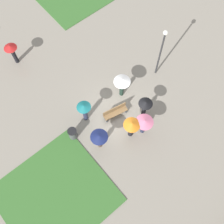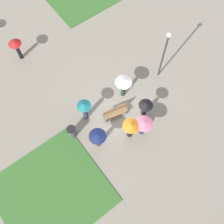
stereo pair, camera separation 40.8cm
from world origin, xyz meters
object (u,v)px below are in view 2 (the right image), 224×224
(trash_bin, at_px, (72,132))
(crowd_person_orange, at_px, (131,127))
(crowd_person_white, at_px, (124,83))
(park_bench, at_px, (115,112))
(crowd_person_pink, at_px, (144,125))
(crowd_person_navy, at_px, (98,137))
(lone_walker_far_path, at_px, (16,46))
(lamp_post, at_px, (165,50))
(crowd_person_teal, at_px, (84,108))
(crowd_person_black, at_px, (145,107))

(trash_bin, distance_m, crowd_person_orange, 3.93)
(trash_bin, relative_size, crowd_person_white, 0.48)
(park_bench, xyz_separation_m, trash_bin, (-3.17, 0.58, 0.01))
(park_bench, relative_size, crowd_person_pink, 1.00)
(crowd_person_navy, bearing_deg, lone_walker_far_path, 71.80)
(lamp_post, height_order, crowd_person_teal, lamp_post)
(crowd_person_navy, bearing_deg, lamp_post, -7.60)
(crowd_person_white, xyz_separation_m, crowd_person_black, (0.07, -2.22, -0.13))
(crowd_person_navy, bearing_deg, park_bench, 3.51)
(crowd_person_pink, relative_size, lone_walker_far_path, 0.94)
(crowd_person_orange, bearing_deg, lone_walker_far_path, 4.34)
(park_bench, bearing_deg, crowd_person_white, 45.93)
(trash_bin, relative_size, crowd_person_navy, 0.54)
(lamp_post, height_order, crowd_person_pink, lamp_post)
(trash_bin, height_order, crowd_person_black, crowd_person_black)
(crowd_person_white, bearing_deg, crowd_person_navy, 167.34)
(crowd_person_orange, xyz_separation_m, crowd_person_navy, (-2.05, 0.70, -0.05))
(trash_bin, bearing_deg, crowd_person_orange, -37.65)
(crowd_person_orange, bearing_deg, crowd_person_teal, 18.18)
(trash_bin, height_order, lone_walker_far_path, lone_walker_far_path)
(lamp_post, relative_size, lone_walker_far_path, 2.41)
(lamp_post, distance_m, crowd_person_black, 3.95)
(trash_bin, distance_m, crowd_person_black, 5.08)
(crowd_person_teal, bearing_deg, trash_bin, 165.19)
(crowd_person_pink, xyz_separation_m, crowd_person_teal, (-2.33, 3.20, -0.01))
(park_bench, relative_size, crowd_person_white, 0.90)
(lone_walker_far_path, bearing_deg, crowd_person_black, -174.46)
(lamp_post, relative_size, crowd_person_black, 2.34)
(crowd_person_orange, relative_size, crowd_person_black, 0.97)
(crowd_person_orange, relative_size, crowd_person_white, 0.96)
(crowd_person_white, xyz_separation_m, lone_walker_far_path, (-4.23, 7.24, -0.14))
(trash_bin, bearing_deg, crowd_person_teal, 19.34)
(lone_walker_far_path, bearing_deg, crowd_person_white, -168.59)
(park_bench, xyz_separation_m, crowd_person_black, (1.48, -1.26, 0.94))
(trash_bin, distance_m, crowd_person_teal, 1.79)
(crowd_person_teal, height_order, crowd_person_black, crowd_person_teal)
(crowd_person_black, relative_size, lone_walker_far_path, 1.03)
(crowd_person_orange, xyz_separation_m, crowd_person_pink, (0.76, -0.36, -0.01))
(crowd_person_pink, xyz_separation_m, crowd_person_navy, (-2.81, 1.06, -0.04))
(park_bench, distance_m, crowd_person_black, 2.16)
(crowd_person_pink, bearing_deg, lone_walker_far_path, 143.27)
(crowd_person_white, bearing_deg, crowd_person_teal, 135.81)
(crowd_person_orange, distance_m, crowd_person_navy, 2.17)
(lamp_post, height_order, lone_walker_far_path, lamp_post)
(crowd_person_navy, relative_size, lone_walker_far_path, 0.93)
(crowd_person_white, height_order, crowd_person_teal, crowd_person_white)
(crowd_person_teal, bearing_deg, crowd_person_navy, -136.78)
(lone_walker_far_path, bearing_deg, crowd_person_teal, 169.97)
(lamp_post, xyz_separation_m, crowd_person_black, (-3.08, -1.96, -1.50))
(crowd_person_teal, relative_size, crowd_person_black, 1.01)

